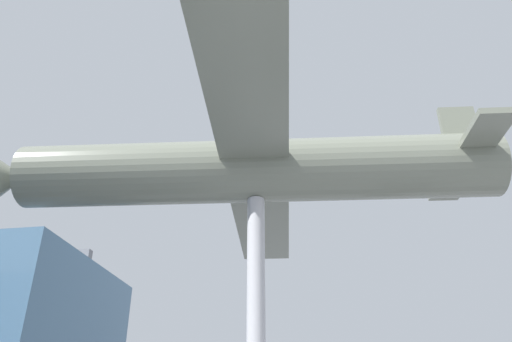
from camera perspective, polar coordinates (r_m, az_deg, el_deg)
support_pylon_central at (r=13.56m, az=0.00°, el=-18.81°), size 0.50×0.50×7.98m
suspended_airplane at (r=15.18m, az=-1.08°, el=-0.00°), size 16.62×16.02×3.01m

